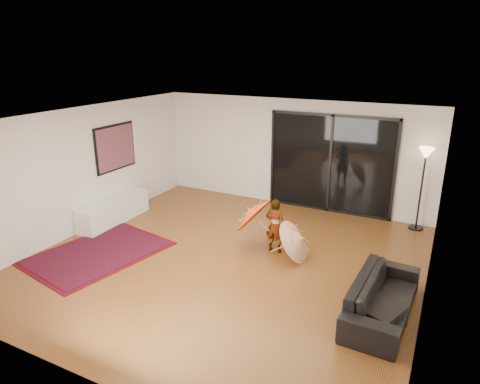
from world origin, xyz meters
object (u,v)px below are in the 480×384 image
Objects in this scene: sofa at (382,297)px; ottoman at (378,316)px; media_console at (114,210)px; child at (275,226)px.

sofa is 0.35m from ottoman.
child is (3.94, 0.24, 0.28)m from media_console.
child is (-2.26, 1.26, 0.25)m from sofa.
sofa is 2.60m from child.
media_console reaches higher than ottoman.
child is at bearing 144.85° from ottoman.
sofa is 3.33× the size of ottoman.
child is at bearing 63.33° from sofa.
ottoman is at bearing -177.60° from sofa.
media_console is 3.95m from child.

